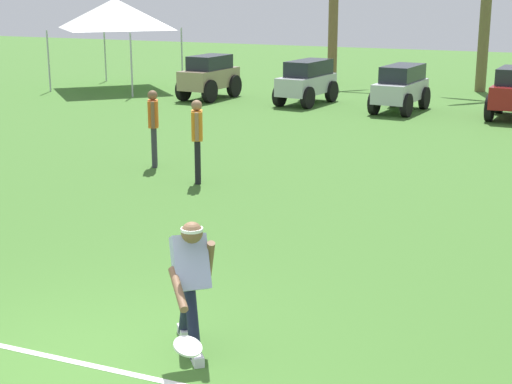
{
  "coord_description": "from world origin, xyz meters",
  "views": [
    {
      "loc": [
        4.39,
        -5.6,
        3.59
      ],
      "look_at": [
        0.24,
        3.68,
        0.9
      ],
      "focal_mm": 55.0,
      "sensor_mm": 36.0,
      "label": 1
    }
  ],
  "objects_px": {
    "parked_car_slot_c": "(401,87)",
    "event_tent": "(115,14)",
    "frisbee_in_flight": "(188,346)",
    "teammate_deep": "(153,121)",
    "parked_car_slot_a": "(209,76)",
    "frisbee_thrower": "(190,279)",
    "teammate_near_sideline": "(197,133)",
    "parked_car_slot_b": "(307,81)"
  },
  "relations": [
    {
      "from": "frisbee_in_flight",
      "to": "teammate_near_sideline",
      "type": "height_order",
      "value": "teammate_near_sideline"
    },
    {
      "from": "frisbee_in_flight",
      "to": "teammate_deep",
      "type": "xyz_separation_m",
      "value": [
        -5.1,
        7.81,
        0.48
      ]
    },
    {
      "from": "parked_car_slot_a",
      "to": "parked_car_slot_c",
      "type": "xyz_separation_m",
      "value": [
        6.34,
        -0.08,
        -0.02
      ]
    },
    {
      "from": "teammate_deep",
      "to": "parked_car_slot_b",
      "type": "bearing_deg",
      "value": 91.52
    },
    {
      "from": "teammate_deep",
      "to": "parked_car_slot_c",
      "type": "distance_m",
      "value": 9.6
    },
    {
      "from": "frisbee_in_flight",
      "to": "teammate_near_sideline",
      "type": "distance_m",
      "value": 7.87
    },
    {
      "from": "teammate_near_sideline",
      "to": "parked_car_slot_c",
      "type": "distance_m",
      "value": 10.12
    },
    {
      "from": "frisbee_in_flight",
      "to": "teammate_deep",
      "type": "distance_m",
      "value": 9.33
    },
    {
      "from": "frisbee_thrower",
      "to": "parked_car_slot_a",
      "type": "bearing_deg",
      "value": 116.85
    },
    {
      "from": "frisbee_in_flight",
      "to": "parked_car_slot_a",
      "type": "relative_size",
      "value": 0.14
    },
    {
      "from": "frisbee_thrower",
      "to": "parked_car_slot_c",
      "type": "xyz_separation_m",
      "value": [
        -1.94,
        16.27,
        -0.07
      ]
    },
    {
      "from": "parked_car_slot_b",
      "to": "parked_car_slot_c",
      "type": "height_order",
      "value": "same"
    },
    {
      "from": "parked_car_slot_b",
      "to": "event_tent",
      "type": "relative_size",
      "value": 0.7
    },
    {
      "from": "frisbee_thrower",
      "to": "parked_car_slot_b",
      "type": "xyz_separation_m",
      "value": [
        -4.99,
        16.59,
        -0.07
      ]
    },
    {
      "from": "frisbee_thrower",
      "to": "parked_car_slot_a",
      "type": "height_order",
      "value": "frisbee_thrower"
    },
    {
      "from": "parked_car_slot_c",
      "to": "event_tent",
      "type": "relative_size",
      "value": 0.7
    },
    {
      "from": "frisbee_in_flight",
      "to": "event_tent",
      "type": "height_order",
      "value": "event_tent"
    },
    {
      "from": "parked_car_slot_a",
      "to": "parked_car_slot_b",
      "type": "height_order",
      "value": "parked_car_slot_a"
    },
    {
      "from": "frisbee_in_flight",
      "to": "parked_car_slot_c",
      "type": "bearing_deg",
      "value": 97.73
    },
    {
      "from": "parked_car_slot_c",
      "to": "parked_car_slot_b",
      "type": "bearing_deg",
      "value": 173.98
    },
    {
      "from": "parked_car_slot_a",
      "to": "event_tent",
      "type": "relative_size",
      "value": 0.68
    },
    {
      "from": "frisbee_thrower",
      "to": "frisbee_in_flight",
      "type": "distance_m",
      "value": 0.87
    },
    {
      "from": "teammate_deep",
      "to": "parked_car_slot_c",
      "type": "xyz_separation_m",
      "value": [
        2.79,
        9.19,
        -0.22
      ]
    },
    {
      "from": "parked_car_slot_b",
      "to": "event_tent",
      "type": "bearing_deg",
      "value": 173.99
    },
    {
      "from": "teammate_deep",
      "to": "event_tent",
      "type": "xyz_separation_m",
      "value": [
        -7.77,
        10.3,
        1.68
      ]
    },
    {
      "from": "teammate_deep",
      "to": "parked_car_slot_b",
      "type": "distance_m",
      "value": 9.51
    },
    {
      "from": "parked_car_slot_a",
      "to": "event_tent",
      "type": "bearing_deg",
      "value": 166.34
    },
    {
      "from": "teammate_deep",
      "to": "event_tent",
      "type": "bearing_deg",
      "value": 127.03
    },
    {
      "from": "frisbee_thrower",
      "to": "parked_car_slot_c",
      "type": "distance_m",
      "value": 16.38
    },
    {
      "from": "frisbee_thrower",
      "to": "event_tent",
      "type": "height_order",
      "value": "event_tent"
    },
    {
      "from": "teammate_deep",
      "to": "parked_car_slot_a",
      "type": "xyz_separation_m",
      "value": [
        -3.55,
        9.27,
        -0.2
      ]
    },
    {
      "from": "parked_car_slot_a",
      "to": "parked_car_slot_b",
      "type": "relative_size",
      "value": 0.97
    },
    {
      "from": "frisbee_thrower",
      "to": "parked_car_slot_a",
      "type": "distance_m",
      "value": 18.33
    },
    {
      "from": "teammate_near_sideline",
      "to": "teammate_deep",
      "type": "bearing_deg",
      "value": 149.81
    },
    {
      "from": "parked_car_slot_c",
      "to": "event_tent",
      "type": "distance_m",
      "value": 10.79
    },
    {
      "from": "parked_car_slot_b",
      "to": "teammate_deep",
      "type": "bearing_deg",
      "value": -88.48
    },
    {
      "from": "teammate_near_sideline",
      "to": "parked_car_slot_c",
      "type": "xyz_separation_m",
      "value": [
        1.33,
        10.03,
        -0.22
      ]
    },
    {
      "from": "teammate_deep",
      "to": "parked_car_slot_b",
      "type": "xyz_separation_m",
      "value": [
        -0.25,
        9.51,
        -0.22
      ]
    },
    {
      "from": "parked_car_slot_c",
      "to": "teammate_deep",
      "type": "bearing_deg",
      "value": -106.89
    },
    {
      "from": "parked_car_slot_a",
      "to": "event_tent",
      "type": "xyz_separation_m",
      "value": [
        -4.22,
        1.03,
        1.88
      ]
    },
    {
      "from": "frisbee_in_flight",
      "to": "parked_car_slot_c",
      "type": "height_order",
      "value": "parked_car_slot_c"
    },
    {
      "from": "teammate_near_sideline",
      "to": "parked_car_slot_a",
      "type": "relative_size",
      "value": 0.65
    }
  ]
}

